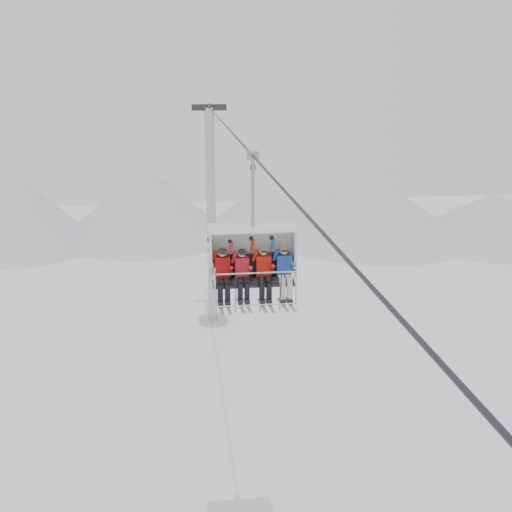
{
  "coord_description": "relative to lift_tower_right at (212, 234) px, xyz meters",
  "views": [
    {
      "loc": [
        -1.96,
        -15.82,
        15.48
      ],
      "look_at": [
        0.0,
        0.0,
        10.79
      ],
      "focal_mm": 45.0,
      "sensor_mm": 36.0,
      "label": 1
    }
  ],
  "objects": [
    {
      "name": "ridgeline",
      "position": [
        -1.58,
        20.05,
        -2.94
      ],
      "size": [
        72.0,
        21.0,
        7.0
      ],
      "color": "silver",
      "rests_on": "ground"
    },
    {
      "name": "skier_far_left",
      "position": [
        -0.84,
        -21.51,
        4.42
      ],
      "size": [
        0.4,
        1.69,
        1.61
      ],
      "color": "#B20C0D",
      "rests_on": "chairlift_carrier"
    },
    {
      "name": "skier_center_left",
      "position": [
        -0.31,
        -21.52,
        4.4
      ],
      "size": [
        0.38,
        1.69,
        1.53
      ],
      "color": "red",
      "rests_on": "chairlift_carrier"
    },
    {
      "name": "skier_center_right",
      "position": [
        0.28,
        -21.51,
        4.42
      ],
      "size": [
        0.4,
        1.69,
        1.61
      ],
      "color": "red",
      "rests_on": "chairlift_carrier"
    },
    {
      "name": "haul_cable",
      "position": [
        0.0,
        -22.0,
        7.52
      ],
      "size": [
        0.06,
        50.0,
        0.06
      ],
      "primitive_type": "cylinder",
      "rotation": [
        1.57,
        0.0,
        0.0
      ],
      "color": "#2A2A2F",
      "rests_on": "lift_tower_left"
    },
    {
      "name": "lift_tower_right",
      "position": [
        0.0,
        0.0,
        0.0
      ],
      "size": [
        2.0,
        1.8,
        13.48
      ],
      "color": "#A7AAAE",
      "rests_on": "ground"
    },
    {
      "name": "skier_far_right",
      "position": [
        0.83,
        -21.51,
        4.42
      ],
      "size": [
        0.4,
        1.69,
        1.61
      ],
      "color": "#23459F",
      "rests_on": "chairlift_carrier"
    },
    {
      "name": "chairlift_carrier",
      "position": [
        0.0,
        -21.2,
        4.89
      ],
      "size": [
        2.35,
        1.17,
        3.98
      ],
      "color": "black",
      "rests_on": "haul_cable"
    }
  ]
}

